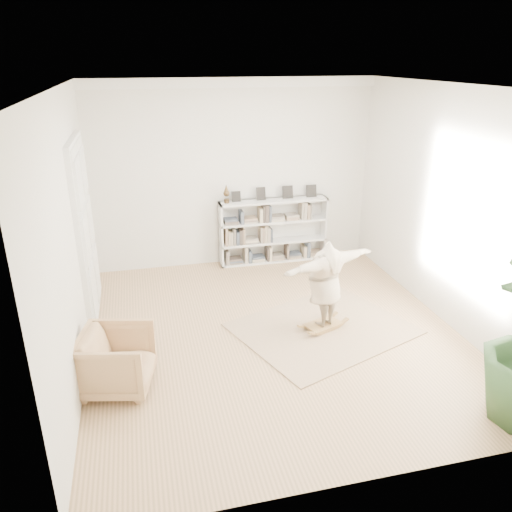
{
  "coord_description": "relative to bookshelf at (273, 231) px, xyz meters",
  "views": [
    {
      "loc": [
        -1.85,
        -6.43,
        3.97
      ],
      "look_at": [
        -0.2,
        0.4,
        1.13
      ],
      "focal_mm": 35.0,
      "sensor_mm": 36.0,
      "label": 1
    }
  ],
  "objects": [
    {
      "name": "floor",
      "position": [
        -0.74,
        -2.82,
        -0.64
      ],
      "size": [
        6.0,
        6.0,
        0.0
      ],
      "primitive_type": "plane",
      "color": "olive",
      "rests_on": "ground"
    },
    {
      "name": "person",
      "position": [
        0.02,
        -2.9,
        0.18
      ],
      "size": [
        1.73,
        1.02,
        1.36
      ],
      "primitive_type": "imported",
      "rotation": [
        0.0,
        0.0,
        3.5
      ],
      "color": "#C0AC90",
      "rests_on": "rocker_board"
    },
    {
      "name": "rug",
      "position": [
        0.02,
        -2.9,
        -0.63
      ],
      "size": [
        3.05,
        2.75,
        0.02
      ],
      "primitive_type": "cube",
      "rotation": [
        0.0,
        0.0,
        0.36
      ],
      "color": "tan",
      "rests_on": "floor"
    },
    {
      "name": "doors",
      "position": [
        -3.45,
        -1.52,
        0.76
      ],
      "size": [
        0.09,
        1.78,
        2.92
      ],
      "color": "white",
      "rests_on": "floor"
    },
    {
      "name": "bookshelf",
      "position": [
        0.0,
        0.0,
        0.0
      ],
      "size": [
        2.2,
        0.35,
        1.64
      ],
      "color": "silver",
      "rests_on": "floor"
    },
    {
      "name": "armchair",
      "position": [
        -3.04,
        -3.66,
        -0.24
      ],
      "size": [
        1.04,
        1.03,
        0.8
      ],
      "primitive_type": "imported",
      "rotation": [
        0.0,
        0.0,
        1.34
      ],
      "color": "tan",
      "rests_on": "floor"
    },
    {
      "name": "room_shell",
      "position": [
        -0.74,
        0.12,
        2.87
      ],
      "size": [
        6.0,
        6.0,
        6.0
      ],
      "color": "silver",
      "rests_on": "floor"
    },
    {
      "name": "rocker_board",
      "position": [
        0.02,
        -2.9,
        -0.56
      ],
      "size": [
        0.63,
        0.5,
        0.12
      ],
      "rotation": [
        0.0,
        0.0,
        0.36
      ],
      "color": "olive",
      "rests_on": "rug"
    }
  ]
}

